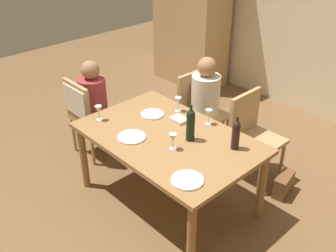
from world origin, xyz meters
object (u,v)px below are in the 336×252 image
object	(u,v)px
dining_table	(168,144)
wine_glass_near_left	(178,101)
wine_glass_near_right	(98,110)
dinner_plate_host	(152,114)
chair_far_right	(252,131)
wine_glass_centre	(173,138)
wine_bottle_dark_red	(191,124)
dinner_plate_guest_left	(132,137)
handbag	(283,184)
armoire_cabinet	(191,12)
wine_glass_far	(209,114)
chair_far_left	(199,107)
person_man_bearded	(95,101)
chair_left_end	(84,109)
person_woman_host	(207,100)
dinner_plate_guest_right	(187,180)
wine_bottle_tall_green	(236,134)

from	to	relation	value
dining_table	wine_glass_near_left	distance (m)	0.52
wine_glass_near_right	dinner_plate_host	xyz separation A→B (m)	(0.27, 0.44, -0.10)
chair_far_right	dinner_plate_host	size ratio (longest dim) A/B	4.07
wine_glass_near_left	wine_glass_centre	bearing A→B (deg)	-48.20
wine_bottle_dark_red	dinner_plate_guest_left	xyz separation A→B (m)	(-0.37, -0.35, -0.15)
handbag	chair_far_right	bearing A→B (deg)	180.00
armoire_cabinet	dinner_plate_guest_left	world-z (taller)	armoire_cabinet
armoire_cabinet	dinner_plate_guest_left	bearing A→B (deg)	-55.88
dining_table	dinner_plate_host	bearing A→B (deg)	157.88
wine_glass_near_right	wine_glass_far	distance (m)	1.03
wine_glass_near_right	dinner_plate_guest_left	distance (m)	0.47
dinner_plate_guest_left	chair_far_left	bearing A→B (deg)	102.46
wine_glass_centre	dinner_plate_guest_left	world-z (taller)	wine_glass_centre
person_man_bearded	wine_glass_near_right	distance (m)	0.64
chair_left_end	wine_glass_centre	world-z (taller)	chair_left_end
chair_far_right	person_woman_host	size ratio (longest dim) A/B	0.80
chair_far_right	wine_glass_near_right	bearing A→B (deg)	-38.31
wine_bottle_dark_red	chair_far_right	bearing A→B (deg)	83.15
chair_left_end	dinner_plate_guest_right	xyz separation A→B (m)	(1.75, -0.21, 0.15)
dinner_plate_guest_left	wine_glass_near_right	bearing A→B (deg)	-177.06
chair_far_right	dinner_plate_host	distance (m)	1.02
wine_bottle_tall_green	dinner_plate_guest_right	distance (m)	0.62
chair_far_right	dinner_plate_host	bearing A→B (deg)	-41.70
dinner_plate_guest_right	person_woman_host	bearing A→B (deg)	126.12
person_woman_host	wine_glass_near_right	xyz separation A→B (m)	(-0.32, -1.18, 0.18)
wine_glass_far	dinner_plate_guest_right	bearing A→B (deg)	-58.41
wine_glass_centre	dining_table	bearing A→B (deg)	147.42
wine_glass_near_left	handbag	bearing A→B (deg)	27.22
wine_glass_near_left	wine_glass_far	world-z (taller)	same
person_woman_host	dinner_plate_host	distance (m)	0.75
wine_bottle_tall_green	wine_bottle_dark_red	xyz separation A→B (m)	(-0.35, -0.17, 0.02)
wine_glass_near_right	dinner_plate_host	world-z (taller)	wine_glass_near_right
dinner_plate_host	dinner_plate_guest_right	xyz separation A→B (m)	(0.96, -0.49, 0.00)
person_woman_host	chair_far_right	bearing A→B (deg)	90.00
wine_glass_near_right	armoire_cabinet	bearing A→B (deg)	116.10
chair_far_left	dinner_plate_guest_left	xyz separation A→B (m)	(0.26, -1.16, 0.21)
chair_far_left	person_man_bearded	xyz separation A→B (m)	(-0.74, -0.88, 0.11)
chair_far_left	wine_bottle_tall_green	xyz separation A→B (m)	(0.98, -0.63, 0.34)
person_man_bearded	wine_glass_near_right	xyz separation A→B (m)	(0.53, -0.30, 0.20)
person_woman_host	dinner_plate_guest_left	size ratio (longest dim) A/B	4.56
person_woman_host	dinner_plate_guest_right	distance (m)	1.54
dining_table	person_man_bearded	size ratio (longest dim) A/B	1.45
wine_bottle_tall_green	dinner_plate_host	bearing A→B (deg)	-173.02
wine_glass_centre	dinner_plate_guest_right	xyz separation A→B (m)	(0.39, -0.22, -0.10)
wine_bottle_dark_red	wine_glass_near_left	distance (m)	0.55
chair_far_left	handbag	xyz separation A→B (m)	(1.16, -0.00, -0.42)
chair_far_left	wine_bottle_tall_green	distance (m)	1.22
chair_left_end	person_man_bearded	world-z (taller)	person_man_bearded
wine_bottle_dark_red	wine_glass_far	distance (m)	0.34
dining_table	dinner_plate_host	world-z (taller)	dinner_plate_host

